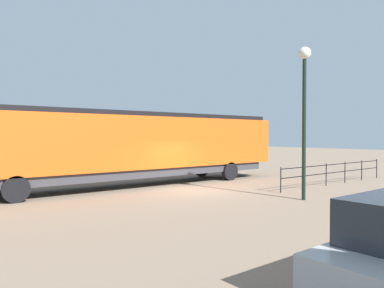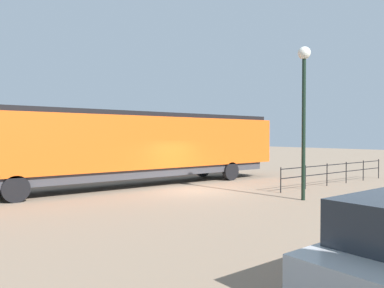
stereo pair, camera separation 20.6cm
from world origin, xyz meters
name	(u,v)px [view 2 (the right image)]	position (x,y,z in m)	size (l,w,h in m)	color
ground_plane	(194,190)	(0.00, 0.00, 0.00)	(120.00, 120.00, 0.00)	#84705B
locomotive	(142,144)	(-3.21, -1.08, 2.23)	(2.96, 18.85, 3.95)	#D15114
lamp_post	(304,92)	(4.98, 1.94, 4.55)	(0.53, 0.53, 6.43)	black
platform_fence	(337,170)	(3.16, 7.62, 0.79)	(0.05, 9.77, 1.22)	black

